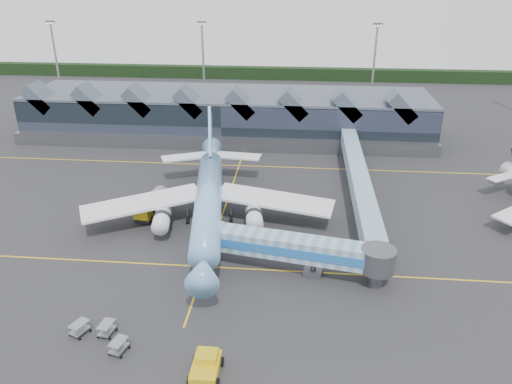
# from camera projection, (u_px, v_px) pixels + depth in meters

# --- Properties ---
(ground) EXTENTS (260.00, 260.00, 0.00)m
(ground) POSITION_uv_depth(u_px,v_px,m) (215.00, 236.00, 71.80)
(ground) COLOR #272629
(ground) RESTS_ON ground
(taxi_stripes) EXTENTS (120.00, 60.00, 0.01)m
(taxi_stripes) POSITION_uv_depth(u_px,v_px,m) (225.00, 206.00, 80.86)
(taxi_stripes) COLOR yellow
(taxi_stripes) RESTS_ON ground
(tree_line_far) EXTENTS (260.00, 4.00, 4.00)m
(tree_line_far) POSITION_uv_depth(u_px,v_px,m) (269.00, 73.00, 170.67)
(tree_line_far) COLOR black
(tree_line_far) RESTS_ON ground
(terminal) EXTENTS (90.00, 22.25, 12.52)m
(terminal) POSITION_uv_depth(u_px,v_px,m) (227.00, 114.00, 113.13)
(terminal) COLOR black
(terminal) RESTS_ON ground
(light_masts) EXTENTS (132.40, 42.56, 22.45)m
(light_masts) POSITION_uv_depth(u_px,v_px,m) (341.00, 69.00, 121.77)
(light_masts) COLOR gray
(light_masts) RESTS_ON ground
(main_airliner) EXTENTS (37.85, 43.94, 14.13)m
(main_airliner) POSITION_uv_depth(u_px,v_px,m) (209.00, 197.00, 74.19)
(main_airliner) COLOR #74A1EB
(main_airliner) RESTS_ON ground
(jet_bridge) EXTENTS (24.39, 7.82, 5.15)m
(jet_bridge) POSITION_uv_depth(u_px,v_px,m) (305.00, 250.00, 61.63)
(jet_bridge) COLOR #6591A9
(jet_bridge) RESTS_ON ground
(fuel_truck) EXTENTS (3.40, 9.29, 3.09)m
(fuel_truck) POSITION_uv_depth(u_px,v_px,m) (152.00, 203.00, 77.98)
(fuel_truck) COLOR black
(fuel_truck) RESTS_ON ground
(pushback_tug) EXTENTS (2.96, 4.66, 2.04)m
(pushback_tug) POSITION_uv_depth(u_px,v_px,m) (206.00, 367.00, 47.17)
(pushback_tug) COLOR gold
(pushback_tug) RESTS_ON ground
(baggage_carts) EXTENTS (6.95, 4.65, 1.40)m
(baggage_carts) POSITION_uv_depth(u_px,v_px,m) (102.00, 334.00, 51.60)
(baggage_carts) COLOR gray
(baggage_carts) RESTS_ON ground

